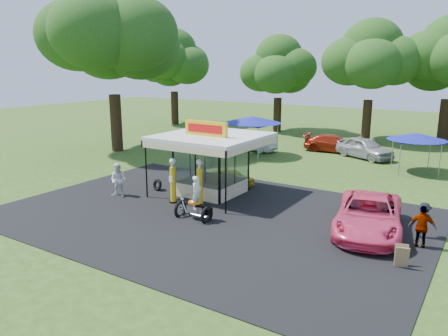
{
  "coord_description": "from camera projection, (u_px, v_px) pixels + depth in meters",
  "views": [
    {
      "loc": [
        11.37,
        -14.59,
        7.09
      ],
      "look_at": [
        -0.54,
        4.0,
        1.88
      ],
      "focal_mm": 35.0,
      "sensor_mm": 36.0,
      "label": 1
    }
  ],
  "objects": [
    {
      "name": "ground",
      "position": [
        186.0,
        227.0,
        19.56
      ],
      "size": [
        120.0,
        120.0,
        0.0
      ],
      "primitive_type": "plane",
      "color": "#2E4916",
      "rests_on": "ground"
    },
    {
      "name": "asphalt_apron",
      "position": [
        211.0,
        215.0,
        21.19
      ],
      "size": [
        20.0,
        14.0,
        0.04
      ],
      "primitive_type": "cube",
      "color": "black",
      "rests_on": "ground"
    },
    {
      "name": "gas_station_kiosk",
      "position": [
        212.0,
        163.0,
        24.29
      ],
      "size": [
        5.4,
        5.4,
        4.18
      ],
      "color": "white",
      "rests_on": "ground"
    },
    {
      "name": "gas_pump_left",
      "position": [
        173.0,
        182.0,
        22.76
      ],
      "size": [
        0.45,
        0.45,
        2.43
      ],
      "color": "black",
      "rests_on": "ground"
    },
    {
      "name": "gas_pump_right",
      "position": [
        200.0,
        184.0,
        22.28
      ],
      "size": [
        0.46,
        0.46,
        2.49
      ],
      "color": "black",
      "rests_on": "ground"
    },
    {
      "name": "motorcycle",
      "position": [
        195.0,
        202.0,
        20.34
      ],
      "size": [
        1.85,
        0.88,
        2.21
      ],
      "rotation": [
        0.0,
        0.0,
        -0.0
      ],
      "color": "black",
      "rests_on": "ground"
    },
    {
      "name": "spare_tires",
      "position": [
        157.0,
        185.0,
        25.25
      ],
      "size": [
        0.83,
        0.55,
        0.69
      ],
      "rotation": [
        0.0,
        0.0,
        -0.19
      ],
      "color": "black",
      "rests_on": "ground"
    },
    {
      "name": "a_frame_sign",
      "position": [
        402.0,
        257.0,
        15.58
      ],
      "size": [
        0.51,
        0.54,
        0.84
      ],
      "rotation": [
        0.0,
        0.0,
        0.28
      ],
      "color": "#593819",
      "rests_on": "ground"
    },
    {
      "name": "kiosk_car",
      "position": [
        232.0,
        177.0,
        26.4
      ],
      "size": [
        2.82,
        1.13,
        0.96
      ],
      "primitive_type": "imported",
      "rotation": [
        0.0,
        0.0,
        1.57
      ],
      "color": "gold",
      "rests_on": "ground"
    },
    {
      "name": "pink_sedan",
      "position": [
        369.0,
        215.0,
        18.8
      ],
      "size": [
        3.8,
        6.22,
        1.61
      ],
      "primitive_type": "imported",
      "rotation": [
        0.0,
        0.0,
        0.2
      ],
      "color": "#F44271",
      "rests_on": "ground"
    },
    {
      "name": "spectator_west",
      "position": [
        118.0,
        180.0,
        23.97
      ],
      "size": [
        1.09,
        0.97,
        1.87
      ],
      "primitive_type": "imported",
      "rotation": [
        0.0,
        0.0,
        0.33
      ],
      "color": "white",
      "rests_on": "ground"
    },
    {
      "name": "spectator_east_a",
      "position": [
        423.0,
        220.0,
        18.23
      ],
      "size": [
        1.15,
        0.92,
        1.55
      ],
      "primitive_type": "imported",
      "rotation": [
        0.0,
        0.0,
        3.53
      ],
      "color": "black",
      "rests_on": "ground"
    },
    {
      "name": "spectator_east_b",
      "position": [
        422.0,
        227.0,
        17.16
      ],
      "size": [
        1.08,
        0.57,
        1.75
      ],
      "primitive_type": "imported",
      "rotation": [
        0.0,
        0.0,
        3.28
      ],
      "color": "gray",
      "rests_on": "ground"
    },
    {
      "name": "bg_car_a",
      "position": [
        252.0,
        143.0,
        36.98
      ],
      "size": [
        4.31,
        1.69,
        1.4
      ],
      "primitive_type": "imported",
      "rotation": [
        0.0,
        0.0,
        1.52
      ],
      "color": "beige",
      "rests_on": "ground"
    },
    {
      "name": "bg_car_b",
      "position": [
        333.0,
        143.0,
        36.48
      ],
      "size": [
        5.05,
        2.41,
        1.42
      ],
      "primitive_type": "imported",
      "rotation": [
        0.0,
        0.0,
        1.66
      ],
      "color": "maroon",
      "rests_on": "ground"
    },
    {
      "name": "bg_car_c",
      "position": [
        364.0,
        148.0,
        33.99
      ],
      "size": [
        5.13,
        3.87,
        1.63
      ],
      "primitive_type": "imported",
      "rotation": [
        0.0,
        0.0,
        1.1
      ],
      "color": "#A3A1A6",
      "rests_on": "ground"
    },
    {
      "name": "tent_west",
      "position": [
        252.0,
        120.0,
        34.41
      ],
      "size": [
        4.56,
        4.56,
        3.18
      ],
      "rotation": [
        0.0,
        0.0,
        -0.06
      ],
      "color": "gray",
      "rests_on": "ground"
    },
    {
      "name": "tent_east",
      "position": [
        417.0,
        137.0,
        29.08
      ],
      "size": [
        3.84,
        3.84,
        2.68
      ],
      "rotation": [
        0.0,
        0.0,
        0.4
      ],
      "color": "gray",
      "rests_on": "ground"
    },
    {
      "name": "oak_far_a",
      "position": [
        174.0,
        65.0,
        52.16
      ],
      "size": [
        9.39,
        9.39,
        11.12
      ],
      "color": "black",
      "rests_on": "ground"
    },
    {
      "name": "oak_far_b",
      "position": [
        279.0,
        72.0,
        46.53
      ],
      "size": [
        8.45,
        8.45,
        10.08
      ],
      "color": "black",
      "rests_on": "ground"
    },
    {
      "name": "oak_far_c",
      "position": [
        371.0,
        66.0,
        40.3
      ],
      "size": [
        9.38,
        9.38,
        11.05
      ],
      "color": "black",
      "rests_on": "ground"
    },
    {
      "name": "oak_near",
      "position": [
        112.0,
        44.0,
        35.11
      ],
      "size": [
        12.15,
        12.15,
        13.99
      ],
      "color": "black",
      "rests_on": "ground"
    }
  ]
}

